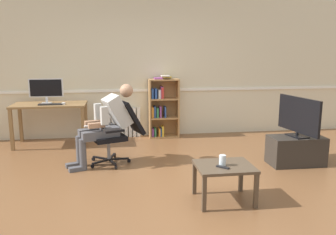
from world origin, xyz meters
name	(u,v)px	position (x,y,z in m)	size (l,w,h in m)	color
ground_plane	(166,183)	(0.00, 0.00, 0.00)	(18.00, 18.00, 0.00)	brown
back_wall	(147,68)	(0.00, 2.65, 1.35)	(12.00, 0.13, 2.70)	beige
computer_desk	(50,109)	(-1.81, 2.15, 0.65)	(1.28, 0.66, 0.76)	olive
imac_monitor	(46,89)	(-1.86, 2.23, 1.02)	(0.60, 0.14, 0.44)	silver
keyboard	(51,104)	(-1.76, 2.01, 0.77)	(0.42, 0.12, 0.02)	black
computer_mouse	(64,104)	(-1.54, 2.03, 0.77)	(0.06, 0.10, 0.03)	white
bookshelf	(162,107)	(0.26, 2.44, 0.59)	(0.59, 0.29, 1.22)	#AD7F4C
radiator	(120,122)	(-0.57, 2.54, 0.29)	(0.81, 0.08, 0.59)	white
office_chair	(119,129)	(-0.59, 0.96, 0.52)	(0.87, 0.70, 0.95)	black
person_seated	(107,122)	(-0.77, 0.89, 0.65)	(1.03, 0.62, 1.20)	#4C4C51
tv_stand	(296,150)	(2.04, 0.46, 0.22)	(0.81, 0.42, 0.43)	#2D2823
tv_screen	(299,116)	(2.04, 0.46, 0.74)	(0.25, 0.89, 0.59)	black
coffee_table	(224,170)	(0.58, -0.63, 0.36)	(0.64, 0.53, 0.43)	#4C3D2D
drinking_glass	(222,160)	(0.55, -0.64, 0.49)	(0.08, 0.08, 0.12)	silver
spare_remote	(223,167)	(0.53, -0.72, 0.44)	(0.04, 0.15, 0.02)	black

